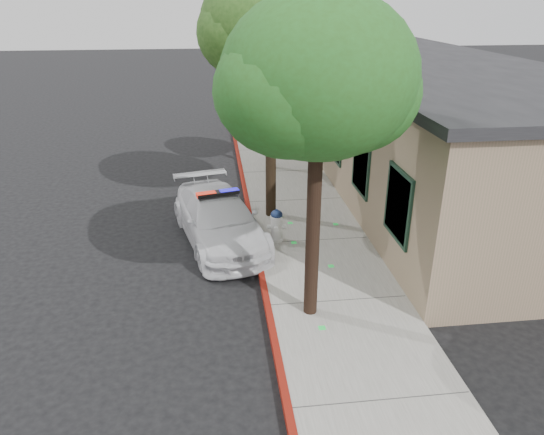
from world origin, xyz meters
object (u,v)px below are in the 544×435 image
Objects in this scene: clapboard_building at (415,116)px; street_tree_near at (319,84)px; street_tree_far at (273,69)px; street_tree_mid at (271,30)px; police_car at (219,218)px; fire_hydrant at (277,225)px.

clapboard_building is 11.32m from street_tree_near.
street_tree_near is 9.88m from street_tree_far.
clapboard_building is 3.28× the size of street_tree_near.
street_tree_far is (0.58, 4.55, -1.61)m from street_tree_mid.
police_car is at bearing -110.41° from street_tree_far.
street_tree_mid is at bearing 26.89° from police_car.
police_car is 1.02× the size of street_tree_far.
street_tree_far reaches higher than clapboard_building.
clapboard_building is 9.45m from police_car.
street_tree_mid reaches higher than street_tree_near.
street_tree_near is (-5.75, -9.34, 2.77)m from clapboard_building.
police_car is 0.71× the size of street_tree_mid.
street_tree_mid is (1.62, 1.38, 4.80)m from police_car.
clapboard_building reaches higher than fire_hydrant.
police_car is 0.79× the size of street_tree_near.
police_car is 7.08m from street_tree_far.
fire_hydrant is 7.19m from street_tree_far.
clapboard_building is 4.21× the size of street_tree_far.
street_tree_mid is 1.43× the size of street_tree_far.
street_tree_near is at bearing -121.62° from clapboard_building.
clapboard_building is at bearing 22.20° from police_car.
clapboard_building is at bearing -5.12° from street_tree_far.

